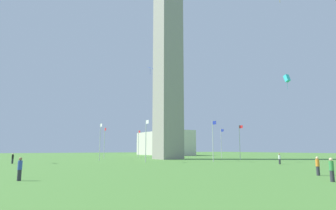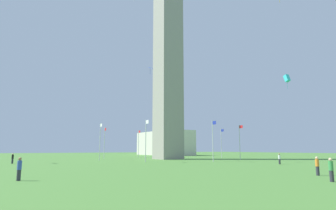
% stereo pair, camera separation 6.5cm
% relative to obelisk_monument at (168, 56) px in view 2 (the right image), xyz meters
% --- Properties ---
extents(ground_plane, '(260.00, 260.00, 0.00)m').
position_rel_obelisk_monument_xyz_m(ground_plane, '(0.00, 0.00, -24.87)').
color(ground_plane, '#477A33').
extents(obelisk_monument, '(5.47, 5.47, 49.74)m').
position_rel_obelisk_monument_xyz_m(obelisk_monument, '(0.00, 0.00, 0.00)').
color(obelisk_monument, gray).
rests_on(obelisk_monument, ground).
extents(flagpole_n, '(1.12, 0.14, 7.63)m').
position_rel_obelisk_monument_xyz_m(flagpole_n, '(16.38, 0.00, -20.67)').
color(flagpole_n, silver).
rests_on(flagpole_n, ground).
extents(flagpole_ne, '(1.12, 0.14, 7.63)m').
position_rel_obelisk_monument_xyz_m(flagpole_ne, '(11.60, 11.54, -20.67)').
color(flagpole_ne, silver).
rests_on(flagpole_ne, ground).
extents(flagpole_e, '(1.12, 0.14, 7.63)m').
position_rel_obelisk_monument_xyz_m(flagpole_e, '(0.06, 16.32, -20.67)').
color(flagpole_e, silver).
rests_on(flagpole_e, ground).
extents(flagpole_se, '(1.12, 0.14, 7.63)m').
position_rel_obelisk_monument_xyz_m(flagpole_se, '(-11.48, 11.54, -20.67)').
color(flagpole_se, silver).
rests_on(flagpole_se, ground).
extents(flagpole_s, '(1.12, 0.14, 7.63)m').
position_rel_obelisk_monument_xyz_m(flagpole_s, '(-16.25, 0.00, -20.67)').
color(flagpole_s, silver).
rests_on(flagpole_s, ground).
extents(flagpole_sw, '(1.12, 0.14, 7.63)m').
position_rel_obelisk_monument_xyz_m(flagpole_sw, '(-11.48, -11.54, -20.67)').
color(flagpole_sw, silver).
rests_on(flagpole_sw, ground).
extents(flagpole_w, '(1.12, 0.14, 7.63)m').
position_rel_obelisk_monument_xyz_m(flagpole_w, '(0.06, -16.32, -20.67)').
color(flagpole_w, silver).
rests_on(flagpole_w, ground).
extents(flagpole_nw, '(1.12, 0.14, 7.63)m').
position_rel_obelisk_monument_xyz_m(flagpole_nw, '(11.60, -11.54, -20.67)').
color(flagpole_nw, silver).
rests_on(flagpole_nw, ground).
extents(person_green_shirt, '(0.32, 0.32, 1.71)m').
position_rel_obelisk_monument_xyz_m(person_green_shirt, '(46.29, -13.80, -24.02)').
color(person_green_shirt, '#2D2D38').
rests_on(person_green_shirt, ground).
extents(person_orange_shirt, '(0.32, 0.32, 1.66)m').
position_rel_obelisk_monument_xyz_m(person_orange_shirt, '(42.81, -9.93, -24.04)').
color(person_orange_shirt, '#2D2D38').
rests_on(person_orange_shirt, ground).
extents(person_black_shirt, '(0.32, 0.32, 1.68)m').
position_rel_obelisk_monument_xyz_m(person_black_shirt, '(4.97, -32.21, -24.04)').
color(person_black_shirt, '#2D2D38').
rests_on(person_black_shirt, ground).
extents(person_white_shirt, '(0.32, 0.32, 1.67)m').
position_rel_obelisk_monument_xyz_m(person_white_shirt, '(28.39, 3.19, -24.04)').
color(person_white_shirt, '#2D2D38').
rests_on(person_white_shirt, ground).
extents(person_blue_shirt, '(0.32, 0.32, 1.72)m').
position_rel_obelisk_monument_xyz_m(person_blue_shirt, '(33.97, -33.14, -24.01)').
color(person_blue_shirt, '#2D2D38').
rests_on(person_blue_shirt, ground).
extents(kite_blue_diamond, '(1.16, 1.21, 1.61)m').
position_rel_obelisk_monument_xyz_m(kite_blue_diamond, '(6.39, -8.14, -5.79)').
color(kite_blue_diamond, blue).
extents(kite_cyan_box, '(1.31, 0.94, 2.92)m').
position_rel_obelisk_monument_xyz_m(kite_cyan_box, '(22.97, 13.58, -8.77)').
color(kite_cyan_box, '#33C6D1').
extents(distant_building, '(28.14, 10.02, 8.97)m').
position_rel_obelisk_monument_xyz_m(distant_building, '(-38.85, 21.32, -20.38)').
color(distant_building, beige).
rests_on(distant_building, ground).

